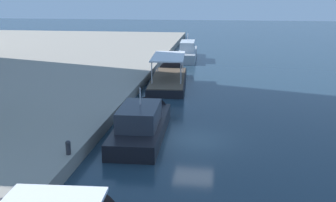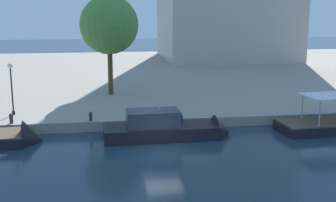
{
  "view_description": "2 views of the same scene",
  "coord_description": "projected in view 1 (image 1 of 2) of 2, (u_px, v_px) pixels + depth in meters",
  "views": [
    {
      "loc": [
        -23.65,
        -1.46,
        8.95
      ],
      "look_at": [
        3.13,
        2.04,
        1.62
      ],
      "focal_mm": 43.2,
      "sensor_mm": 36.0,
      "label": 1
    },
    {
      "loc": [
        -3.89,
        -28.92,
        9.78
      ],
      "look_at": [
        0.9,
        4.4,
        2.64
      ],
      "focal_mm": 47.93,
      "sensor_mm": 36.0,
      "label": 2
    }
  ],
  "objects": [
    {
      "name": "ground_plane",
      "position": [
        194.0,
        140.0,
        25.16
      ],
      "size": [
        220.0,
        220.0,
        0.0
      ],
      "primitive_type": "plane",
      "color": "#1E3342"
    },
    {
      "name": "mooring_bollard_0",
      "position": [
        68.0,
        147.0,
        20.76
      ],
      "size": [
        0.28,
        0.28,
        0.77
      ],
      "color": "#2D2D33",
      "rests_on": "dock_promenade"
    },
    {
      "name": "motor_yacht_2",
      "position": [
        143.0,
        125.0,
        26.32
      ],
      "size": [
        9.76,
        3.1,
        4.37
      ],
      "rotation": [
        0.0,
        0.0,
        0.03
      ],
      "color": "black",
      "rests_on": "ground_plane"
    },
    {
      "name": "tour_boat_3",
      "position": [
        169.0,
        79.0,
        41.08
      ],
      "size": [
        11.96,
        3.96,
        4.24
      ],
      "rotation": [
        0.0,
        0.0,
        0.06
      ],
      "color": "black",
      "rests_on": "ground_plane"
    },
    {
      "name": "motor_yacht_4",
      "position": [
        188.0,
        53.0,
        55.76
      ],
      "size": [
        10.69,
        2.64,
        4.28
      ],
      "rotation": [
        0.0,
        0.0,
        0.03
      ],
      "color": "#9EA3A8",
      "rests_on": "ground_plane"
    }
  ]
}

